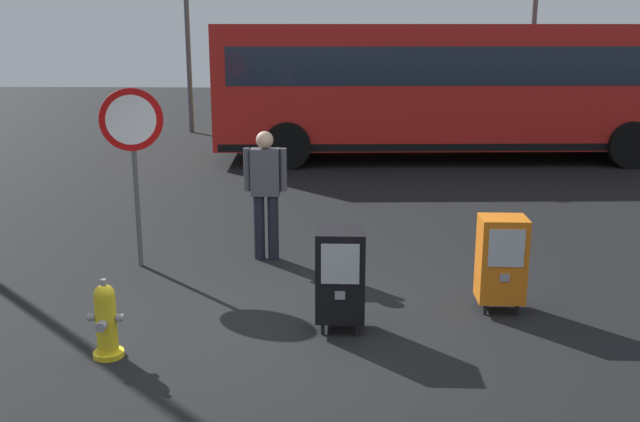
{
  "coord_description": "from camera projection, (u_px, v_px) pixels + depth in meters",
  "views": [
    {
      "loc": [
        0.6,
        -6.78,
        2.92
      ],
      "look_at": [
        0.3,
        1.2,
        0.9
      ],
      "focal_mm": 40.67,
      "sensor_mm": 36.0,
      "label": 1
    }
  ],
  "objects": [
    {
      "name": "ground_plane",
      "position": [
        286.0,
        326.0,
        7.3
      ],
      "size": [
        60.0,
        60.0,
        0.0
      ],
      "primitive_type": "plane",
      "color": "black"
    },
    {
      "name": "fire_hydrant",
      "position": [
        106.0,
        321.0,
        6.55
      ],
      "size": [
        0.33,
        0.32,
        0.75
      ],
      "color": "yellow",
      "rests_on": "ground_plane"
    },
    {
      "name": "bus_far",
      "position": [
        469.0,
        72.0,
        20.54
      ],
      "size": [
        10.56,
        2.98,
        3.0
      ],
      "rotation": [
        0.0,
        0.0,
        -0.02
      ],
      "color": "gold",
      "rests_on": "ground_plane"
    },
    {
      "name": "pedestrian",
      "position": [
        266.0,
        188.0,
        9.21
      ],
      "size": [
        0.55,
        0.22,
        1.67
      ],
      "color": "black",
      "rests_on": "ground_plane"
    },
    {
      "name": "newspaper_box_secondary",
      "position": [
        340.0,
        275.0,
        7.1
      ],
      "size": [
        0.48,
        0.42,
        1.02
      ],
      "color": "black",
      "rests_on": "ground_plane"
    },
    {
      "name": "bus_near",
      "position": [
        451.0,
        83.0,
        16.31
      ],
      "size": [
        10.63,
        3.26,
        3.0
      ],
      "rotation": [
        0.0,
        0.0,
        0.06
      ],
      "color": "red",
      "rests_on": "ground_plane"
    },
    {
      "name": "stop_sign",
      "position": [
        133.0,
        140.0,
        8.77
      ],
      "size": [
        0.71,
        0.31,
        2.23
      ],
      "color": "#4C4F54",
      "rests_on": "ground_plane"
    },
    {
      "name": "newspaper_box_primary",
      "position": [
        501.0,
        259.0,
        7.59
      ],
      "size": [
        0.48,
        0.42,
        1.02
      ],
      "color": "black",
      "rests_on": "ground_plane"
    }
  ]
}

